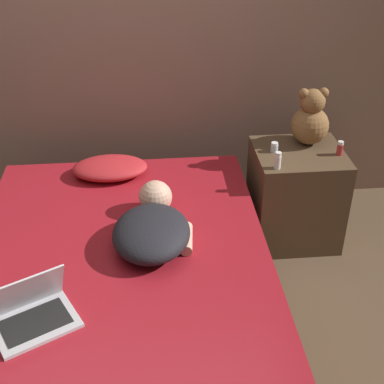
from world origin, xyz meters
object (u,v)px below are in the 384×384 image
pillow (110,168)px  bottle_red (340,148)px  bottle_white (278,161)px  laptop (32,312)px  bottle_clear (274,147)px  person_lying (153,226)px  teddy_bear (310,120)px

pillow → bottle_red: (1.39, -0.13, 0.14)m
bottle_red → bottle_white: bottle_white is taller
laptop → bottle_clear: (1.29, 1.15, 0.12)m
laptop → bottle_red: (1.67, 1.08, 0.13)m
pillow → person_lying: person_lying is taller
pillow → bottle_red: bearing=-5.4°
pillow → bottle_clear: bearing=-3.2°
pillow → person_lying: size_ratio=0.69×
person_lying → bottle_red: 1.28m
laptop → bottle_red: laptop is taller
pillow → laptop: size_ratio=1.12×
teddy_bear → bottle_clear: 0.29m
bottle_clear → laptop: bearing=-138.1°
bottle_red → bottle_white: bearing=-162.5°
person_lying → bottle_clear: size_ratio=11.01×
teddy_bear → bottle_red: 0.25m
laptop → bottle_white: 1.58m
laptop → teddy_bear: 1.99m
bottle_white → laptop: bearing=-143.0°
pillow → bottle_clear: bottle_clear is taller
bottle_red → bottle_clear: bearing=168.7°
teddy_bear → bottle_red: size_ratio=4.08×
laptop → bottle_red: 1.99m
person_lying → bottle_red: bearing=31.6°
pillow → teddy_bear: teddy_bear is taller
bottle_red → bottle_white: (-0.41, -0.13, 0.01)m
bottle_white → bottle_red: bearing=17.5°
bottle_white → pillow: bearing=165.0°
pillow → bottle_white: bearing=-15.0°
pillow → bottle_white: bottle_white is taller
bottle_clear → bottle_white: 0.21m
laptop → pillow: bearing=49.1°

